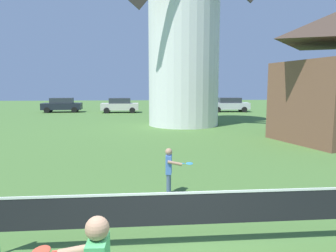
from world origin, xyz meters
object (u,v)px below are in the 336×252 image
Objects in this scene: player_far at (170,168)px; parked_car_cream at (120,105)px; parked_car_silver at (230,104)px; parked_car_blue at (176,104)px; windmill at (184,12)px; parked_car_black at (62,105)px; tennis_net at (178,209)px.

player_far is 0.31× the size of parked_car_cream.
parked_car_blue is at bearing 169.35° from parked_car_silver.
parked_car_cream reaches higher than player_far.
parked_car_silver is at bearing -10.65° from parked_car_blue.
windmill is 14.94m from parked_car_silver.
parked_car_blue is at bearing 0.74° from parked_car_black.
parked_car_silver is (9.13, 28.38, 0.12)m from tennis_net.
windmill is at bearing 81.92° from tennis_net.
parked_car_cream is (-2.91, 28.31, 0.12)m from tennis_net.
parked_car_silver is (6.71, 11.31, -7.10)m from windmill.
windmill reaches higher than parked_car_cream.
parked_car_blue is at bearing 83.72° from tennis_net.
parked_car_cream is (-5.33, 11.24, -7.10)m from windmill.
windmill is 2.64× the size of tennis_net.
windmill is 4.09× the size of parked_car_blue.
parked_car_black is at bearing 170.87° from parked_car_cream.
player_far is 0.31× the size of parked_car_blue.
windmill reaches higher than player_far.
parked_car_silver is at bearing 0.33° from parked_car_cream.
parked_car_cream is (6.32, -1.02, -0.00)m from parked_car_black.
player_far is 27.26m from parked_car_silver.
parked_car_black reaches higher than tennis_net.
parked_car_silver is (18.36, -0.95, 0.00)m from parked_car_black.
player_far is at bearing -96.69° from parked_car_blue.
parked_car_cream is 0.91× the size of parked_car_silver.
tennis_net is 1.43× the size of parked_car_black.
windmill is 18.34m from parked_car_black.
parked_car_black and parked_car_cream have the same top height.
parked_car_cream is at bearing 96.69° from player_far.
player_far is at bearing -83.31° from parked_car_cream.
parked_car_black is 12.48m from parked_car_blue.
windmill is 14.32m from parked_car_cream.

